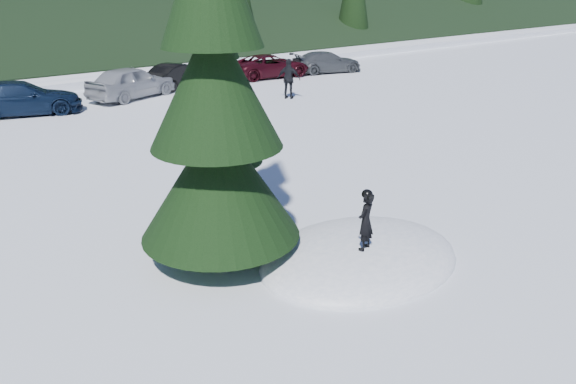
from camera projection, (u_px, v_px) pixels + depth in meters
ground at (360, 259)px, 11.61m from camera, size 200.00×200.00×0.00m
snow_mound at (360, 259)px, 11.61m from camera, size 4.48×3.52×0.96m
spruce_tall at (215, 100)px, 10.45m from camera, size 3.20×3.20×8.60m
spruce_short at (223, 138)px, 12.49m from camera, size 2.20×2.20×5.37m
child_skier at (366, 221)px, 10.80m from camera, size 0.49×0.40×1.16m
adult_0 at (216, 95)px, 23.10m from camera, size 1.01×1.11×1.85m
adult_1 at (289, 79)px, 26.54m from camera, size 1.03×1.15×1.88m
car_3 at (21, 98)px, 23.53m from camera, size 5.19×3.25×1.40m
car_4 at (131, 82)px, 26.72m from camera, size 4.86×3.18×1.54m
car_5 at (178, 75)px, 29.32m from camera, size 4.12×2.66×1.28m
car_6 at (270, 66)px, 32.37m from camera, size 4.91×2.70×1.30m
car_7 at (327, 62)px, 33.96m from camera, size 4.64×2.81×1.26m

